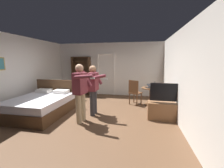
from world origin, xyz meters
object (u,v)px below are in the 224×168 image
at_px(bookshelf, 82,74).
at_px(side_table, 150,93).
at_px(tv_flatscreen, 165,109).
at_px(wooden_chair, 135,91).
at_px(bed, 42,105).
at_px(person_blue_shirt, 81,90).
at_px(suitcase_dark, 78,97).
at_px(laptop, 150,87).
at_px(person_striped_shirt, 93,87).
at_px(bottle_on_table, 155,85).

distance_m(bookshelf, side_table, 3.67).
relative_size(tv_flatscreen, wooden_chair, 1.11).
bearing_deg(tv_flatscreen, bed, -175.77).
bearing_deg(wooden_chair, tv_flatscreen, -53.15).
height_order(person_blue_shirt, suitcase_dark, person_blue_shirt).
height_order(laptop, person_striped_shirt, person_striped_shirt).
distance_m(tv_flatscreen, side_table, 1.40).
distance_m(laptop, person_striped_shirt, 2.30).
bearing_deg(bottle_on_table, laptop, 165.69).
height_order(side_table, person_striped_shirt, person_striped_shirt).
bearing_deg(bottle_on_table, bookshelf, 159.37).
bearing_deg(person_striped_shirt, laptop, 35.75).
relative_size(tv_flatscreen, suitcase_dark, 2.47).
distance_m(bookshelf, laptop, 3.63).
bearing_deg(laptop, wooden_chair, -177.01).
height_order(tv_flatscreen, laptop, tv_flatscreen).
distance_m(person_blue_shirt, suitcase_dark, 2.42).
bearing_deg(bed, bottle_on_table, 22.65).
bearing_deg(side_table, tv_flatscreen, -75.86).
bearing_deg(bookshelf, person_blue_shirt, -67.32).
bearing_deg(wooden_chair, suitcase_dark, 177.64).
height_order(tv_flatscreen, bottle_on_table, tv_flatscreen).
xyz_separation_m(side_table, bottle_on_table, (0.14, -0.08, 0.33)).
bearing_deg(laptop, bookshelf, 159.09).
xyz_separation_m(bookshelf, laptop, (3.38, -1.29, -0.29)).
xyz_separation_m(bed, bottle_on_table, (3.73, 1.56, 0.50)).
bearing_deg(suitcase_dark, bed, -92.75).
xyz_separation_m(side_table, wooden_chair, (-0.62, -0.07, 0.07)).
distance_m(bed, laptop, 3.94).
height_order(side_table, bottle_on_table, bottle_on_table).
bearing_deg(bed, laptop, 24.06).
bearing_deg(side_table, person_striped_shirt, -143.65).
distance_m(tv_flatscreen, bottle_on_table, 1.37).
distance_m(person_blue_shirt, person_striped_shirt, 0.65).
distance_m(side_table, person_striped_shirt, 2.37).
relative_size(bookshelf, person_striped_shirt, 1.21).
relative_size(bookshelf, tv_flatscreen, 1.76).
distance_m(bottle_on_table, person_blue_shirt, 2.91).
bearing_deg(bookshelf, side_table, -20.23).
relative_size(bookshelf, bottle_on_table, 7.69).
height_order(bed, side_table, bed).
bearing_deg(person_blue_shirt, bed, 166.64).
bearing_deg(bookshelf, person_striped_shirt, -59.89).
bearing_deg(person_blue_shirt, bottle_on_table, 41.45).
distance_m(wooden_chair, person_blue_shirt, 2.43).
bearing_deg(suitcase_dark, person_striped_shirt, -35.26).
relative_size(bookshelf, wooden_chair, 1.96).
bearing_deg(person_striped_shirt, side_table, 36.35).
height_order(bed, suitcase_dark, bed).
height_order(bookshelf, side_table, bookshelf).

